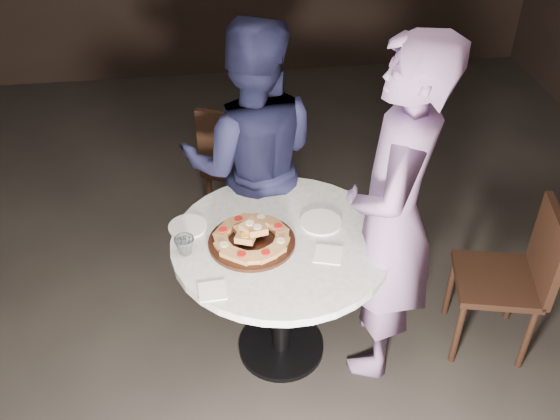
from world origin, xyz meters
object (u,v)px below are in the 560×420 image
object	(u,v)px
water_glass	(185,246)
diner_teal	(392,219)
serving_board	(252,242)
chair_right	(517,272)
diner_navy	(252,163)
table	(281,262)
focaccia_pile	(252,236)
chair_far	(240,161)

from	to	relation	value
water_glass	diner_teal	distance (m)	0.94
serving_board	chair_right	bearing A→B (deg)	-3.09
water_glass	chair_right	distance (m)	1.65
water_glass	serving_board	bearing A→B (deg)	4.82
water_glass	chair_right	xyz separation A→B (m)	(1.62, -0.05, -0.32)
diner_navy	diner_teal	xyz separation A→B (m)	(0.57, -0.68, 0.08)
water_glass	chair_right	bearing A→B (deg)	-1.61
serving_board	diner_teal	size ratio (longest dim) A/B	0.23
table	diner_teal	world-z (taller)	diner_teal
focaccia_pile	water_glass	distance (m)	0.30
focaccia_pile	water_glass	world-z (taller)	focaccia_pile
serving_board	focaccia_pile	size ratio (longest dim) A/B	1.13
serving_board	diner_navy	bearing A→B (deg)	84.21
water_glass	diner_navy	bearing A→B (deg)	60.78
table	water_glass	size ratio (longest dim) A/B	12.22
diner_teal	serving_board	bearing A→B (deg)	-71.79
table	serving_board	world-z (taller)	serving_board
table	focaccia_pile	distance (m)	0.23
water_glass	diner_teal	world-z (taller)	diner_teal
focaccia_pile	diner_navy	distance (m)	0.63
serving_board	diner_navy	size ratio (longest dim) A/B	0.25
water_glass	table	bearing A→B (deg)	5.28
water_glass	chair_far	world-z (taller)	chair_far
table	water_glass	distance (m)	0.48
diner_teal	focaccia_pile	bearing A→B (deg)	-71.95
table	diner_navy	xyz separation A→B (m)	(-0.08, 0.62, 0.18)
focaccia_pile	diner_teal	bearing A→B (deg)	-4.62
serving_board	diner_teal	distance (m)	0.65
table	chair_right	size ratio (longest dim) A/B	1.28
serving_board	diner_navy	xyz separation A→B (m)	(0.06, 0.63, 0.02)
chair_far	diner_navy	bearing A→B (deg)	119.11
table	serving_board	distance (m)	0.21
serving_board	chair_far	distance (m)	1.11
table	chair_far	world-z (taller)	chair_far
chair_right	diner_teal	world-z (taller)	diner_teal
table	chair_far	xyz separation A→B (m)	(-0.11, 1.06, -0.10)
table	diner_navy	distance (m)	0.64
water_glass	chair_far	xyz separation A→B (m)	(0.33, 1.11, -0.28)
focaccia_pile	chair_far	distance (m)	1.11
focaccia_pile	diner_navy	size ratio (longest dim) A/B	0.22
serving_board	diner_teal	bearing A→B (deg)	-4.47
chair_right	diner_teal	distance (m)	0.78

